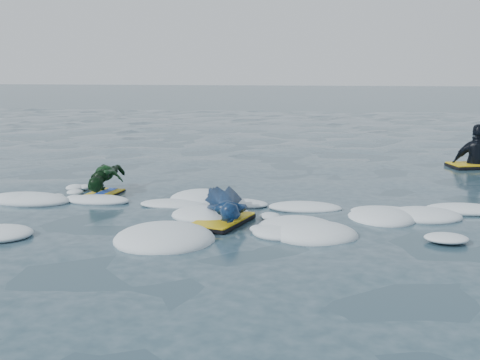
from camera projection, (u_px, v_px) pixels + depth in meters
The scene contains 5 objects.
ground at pixel (181, 233), 7.62m from camera, with size 120.00×120.00×0.00m, color #152E34.
foam_band at pixel (198, 214), 8.63m from camera, with size 12.00×3.10×0.30m, color white, non-canonical shape.
prone_woman_unit at pixel (225, 206), 8.24m from camera, with size 0.92×1.61×0.39m.
prone_child_unit at pixel (106, 180), 9.88m from camera, with size 0.70×1.26×0.47m.
waiting_rider_unit at pixel (477, 166), 12.55m from camera, with size 1.31×0.94×1.76m.
Camera 1 is at (1.81, -7.18, 2.08)m, focal length 45.00 mm.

